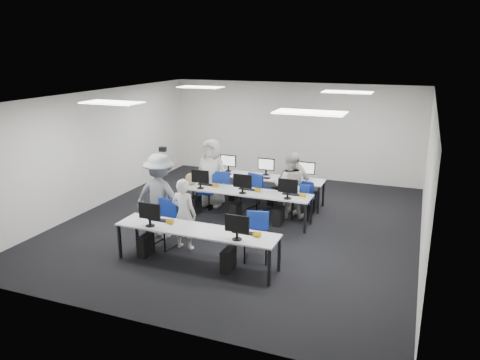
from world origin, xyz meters
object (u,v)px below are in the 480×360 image
at_px(student_2, 212,173).
at_px(chair_6, 260,197).
at_px(chair_5, 223,194).
at_px(chair_7, 304,205).
at_px(desk_front, 197,231).
at_px(chair_0, 163,232).
at_px(chair_1, 257,245).
at_px(student_3, 294,183).
at_px(student_1, 289,185).
at_px(desk_mid, 245,193).
at_px(chair_3, 251,201).
at_px(photographer, 161,196).
at_px(student_0, 184,214).
at_px(chair_2, 207,198).

bearing_deg(student_2, chair_6, 12.06).
bearing_deg(chair_5, student_2, -174.73).
xyz_separation_m(chair_5, chair_7, (2.18, 0.03, -0.04)).
relative_size(desk_front, chair_0, 3.27).
distance_m(desk_front, chair_7, 3.65).
relative_size(chair_6, student_2, 0.55).
xyz_separation_m(chair_1, student_3, (-0.05, 2.91, 0.49)).
height_order(chair_6, student_1, student_1).
height_order(chair_1, chair_5, chair_5).
distance_m(desk_mid, chair_7, 1.54).
xyz_separation_m(chair_3, chair_6, (0.12, 0.35, 0.02)).
bearing_deg(photographer, chair_7, -137.04).
distance_m(desk_mid, student_3, 1.34).
bearing_deg(desk_mid, photographer, -128.94).
distance_m(student_0, student_2, 2.76).
distance_m(chair_3, chair_5, 0.89).
xyz_separation_m(chair_6, student_0, (-0.65, -2.92, 0.44)).
relative_size(chair_3, student_0, 0.61).
xyz_separation_m(chair_2, chair_5, (0.33, 0.27, 0.05)).
bearing_deg(chair_7, desk_front, -108.37).
height_order(chair_2, photographer, photographer).
bearing_deg(student_2, student_3, 8.46).
bearing_deg(student_2, chair_1, -49.02).
xyz_separation_m(student_1, photographer, (-2.26, -2.25, 0.13)).
bearing_deg(desk_front, chair_6, 88.92).
height_order(chair_3, chair_7, chair_3).
height_order(chair_5, chair_7, chair_5).
distance_m(desk_front, chair_0, 1.24).
xyz_separation_m(chair_0, chair_3, (1.00, 2.64, -0.02)).
distance_m(chair_0, chair_2, 2.57).
height_order(chair_2, chair_3, chair_3).
xyz_separation_m(chair_0, chair_6, (1.12, 2.99, -0.00)).
height_order(desk_mid, chair_5, chair_5).
height_order(chair_2, student_2, student_2).
height_order(chair_6, chair_7, chair_6).
distance_m(chair_0, student_0, 0.65).
relative_size(desk_mid, student_0, 2.13).
height_order(chair_3, student_3, student_3).
bearing_deg(chair_3, chair_5, 162.25).
height_order(desk_front, chair_5, chair_5).
distance_m(desk_front, desk_mid, 2.60).
distance_m(chair_1, chair_6, 3.03).
distance_m(student_0, student_3, 3.32).
xyz_separation_m(chair_2, student_3, (2.20, 0.45, 0.53)).
bearing_deg(chair_6, desk_mid, -76.44).
distance_m(desk_front, chair_3, 3.20).
relative_size(chair_1, student_0, 0.62).
bearing_deg(chair_1, desk_front, -161.00).
distance_m(chair_1, chair_7, 2.78).
distance_m(desk_mid, photographer, 2.14).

